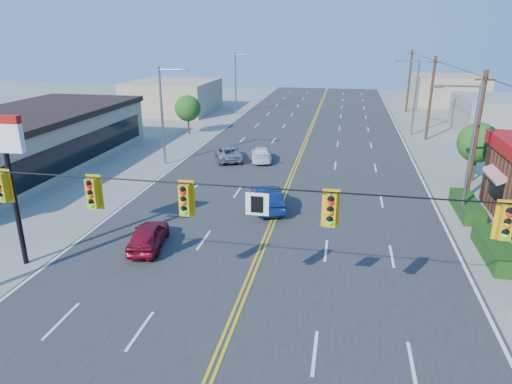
% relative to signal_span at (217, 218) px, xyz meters
% --- Properties ---
extents(ground, '(160.00, 160.00, 0.00)m').
position_rel_signal_span_xyz_m(ground, '(0.12, 0.00, -4.89)').
color(ground, gray).
rests_on(ground, ground).
extents(road, '(20.00, 120.00, 0.06)m').
position_rel_signal_span_xyz_m(road, '(0.12, 20.00, -4.86)').
color(road, '#2D2D30').
rests_on(road, ground).
extents(signal_span, '(24.32, 0.34, 9.00)m').
position_rel_signal_span_xyz_m(signal_span, '(0.00, 0.00, 0.00)').
color(signal_span, '#47301E').
rests_on(signal_span, ground).
extents(strip_mall, '(10.40, 26.40, 4.40)m').
position_rel_signal_span_xyz_m(strip_mall, '(-21.88, 18.00, -2.63)').
color(strip_mall, tan).
rests_on(strip_mall, ground).
extents(pizza_hut_sign, '(1.90, 0.30, 6.85)m').
position_rel_signal_span_xyz_m(pizza_hut_sign, '(-10.88, 4.00, 0.30)').
color(pizza_hut_sign, black).
rests_on(pizza_hut_sign, ground).
extents(streetlight_se, '(2.55, 0.25, 8.00)m').
position_rel_signal_span_xyz_m(streetlight_se, '(10.91, 14.00, -0.37)').
color(streetlight_se, gray).
rests_on(streetlight_se, ground).
extents(streetlight_ne, '(2.55, 0.25, 8.00)m').
position_rel_signal_span_xyz_m(streetlight_ne, '(10.91, 38.00, -0.37)').
color(streetlight_ne, gray).
rests_on(streetlight_ne, ground).
extents(streetlight_sw, '(2.55, 0.25, 8.00)m').
position_rel_signal_span_xyz_m(streetlight_sw, '(-10.67, 22.00, -0.37)').
color(streetlight_sw, gray).
rests_on(streetlight_sw, ground).
extents(streetlight_nw, '(2.55, 0.25, 8.00)m').
position_rel_signal_span_xyz_m(streetlight_nw, '(-10.67, 48.00, -0.37)').
color(streetlight_nw, gray).
rests_on(streetlight_nw, ground).
extents(utility_pole_near, '(0.28, 0.28, 8.40)m').
position_rel_signal_span_xyz_m(utility_pole_near, '(12.32, 18.00, -0.69)').
color(utility_pole_near, '#47301E').
rests_on(utility_pole_near, ground).
extents(utility_pole_mid, '(0.28, 0.28, 8.40)m').
position_rel_signal_span_xyz_m(utility_pole_mid, '(12.32, 36.00, -0.69)').
color(utility_pole_mid, '#47301E').
rests_on(utility_pole_mid, ground).
extents(utility_pole_far, '(0.28, 0.28, 8.40)m').
position_rel_signal_span_xyz_m(utility_pole_far, '(12.32, 54.00, -0.69)').
color(utility_pole_far, '#47301E').
rests_on(utility_pole_far, ground).
extents(tree_kfc_rear, '(2.94, 2.94, 4.41)m').
position_rel_signal_span_xyz_m(tree_kfc_rear, '(13.62, 22.00, -1.95)').
color(tree_kfc_rear, '#47301E').
rests_on(tree_kfc_rear, ground).
extents(tree_west, '(2.80, 2.80, 4.20)m').
position_rel_signal_span_xyz_m(tree_west, '(-12.88, 34.00, -2.09)').
color(tree_west, '#47301E').
rests_on(tree_west, ground).
extents(bld_west_far, '(11.00, 12.00, 4.20)m').
position_rel_signal_span_xyz_m(bld_west_far, '(-19.88, 48.00, -2.79)').
color(bld_west_far, tan).
rests_on(bld_west_far, ground).
extents(bld_east_far, '(10.00, 10.00, 4.40)m').
position_rel_signal_span_xyz_m(bld_east_far, '(19.12, 62.00, -2.69)').
color(bld_east_far, tan).
rests_on(bld_east_far, ground).
extents(car_magenta, '(2.21, 4.11, 1.33)m').
position_rel_signal_span_xyz_m(car_magenta, '(-5.68, 6.68, -4.22)').
color(car_magenta, maroon).
rests_on(car_magenta, ground).
extents(car_blue, '(2.89, 4.69, 1.46)m').
position_rel_signal_span_xyz_m(car_blue, '(-0.58, 13.21, -4.16)').
color(car_blue, '#0D1E4E').
rests_on(car_blue, ground).
extents(car_white, '(2.47, 4.37, 1.19)m').
position_rel_signal_span_xyz_m(car_white, '(-2.98, 24.37, -4.29)').
color(car_white, white).
rests_on(car_white, ground).
extents(car_silver, '(3.51, 4.90, 1.24)m').
position_rel_signal_span_xyz_m(car_silver, '(-5.89, 24.08, -4.27)').
color(car_silver, '#9E9DA2').
rests_on(car_silver, ground).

